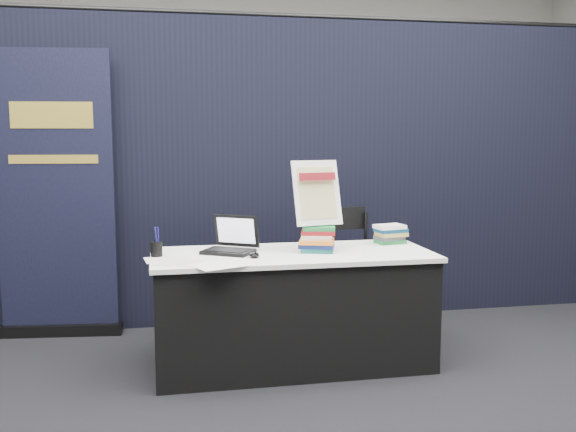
# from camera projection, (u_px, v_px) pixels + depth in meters

# --- Properties ---
(floor) EXTENTS (8.00, 8.00, 0.00)m
(floor) POSITION_uv_depth(u_px,v_px,m) (312.00, 398.00, 3.70)
(floor) COLOR black
(floor) RESTS_ON ground
(wall_back) EXTENTS (8.00, 0.02, 3.50)m
(wall_back) POSITION_uv_depth(u_px,v_px,m) (232.00, 112.00, 7.36)
(wall_back) COLOR #B8B5AD
(wall_back) RESTS_ON floor
(drape_partition) EXTENTS (6.00, 0.08, 2.40)m
(drape_partition) POSITION_uv_depth(u_px,v_px,m) (266.00, 173.00, 5.10)
(drape_partition) COLOR black
(drape_partition) RESTS_ON floor
(display_table) EXTENTS (1.80, 0.75, 0.75)m
(display_table) POSITION_uv_depth(u_px,v_px,m) (293.00, 309.00, 4.18)
(display_table) COLOR black
(display_table) RESTS_ON floor
(laptop) EXTENTS (0.37, 0.38, 0.23)m
(laptop) POSITION_uv_depth(u_px,v_px,m) (227.00, 244.00, 4.14)
(laptop) COLOR black
(laptop) RESTS_ON display_table
(mouse) EXTENTS (0.06, 0.10, 0.03)m
(mouse) POSITION_uv_depth(u_px,v_px,m) (254.00, 255.00, 3.97)
(mouse) COLOR black
(mouse) RESTS_ON display_table
(brochure_left) EXTENTS (0.30, 0.23, 0.00)m
(brochure_left) POSITION_uv_depth(u_px,v_px,m) (168.00, 259.00, 3.90)
(brochure_left) COLOR silver
(brochure_left) RESTS_ON display_table
(brochure_mid) EXTENTS (0.33, 0.27, 0.00)m
(brochure_mid) POSITION_uv_depth(u_px,v_px,m) (179.00, 263.00, 3.80)
(brochure_mid) COLOR silver
(brochure_mid) RESTS_ON display_table
(brochure_right) EXTENTS (0.40, 0.35, 0.00)m
(brochure_right) POSITION_uv_depth(u_px,v_px,m) (222.00, 265.00, 3.74)
(brochure_right) COLOR white
(brochure_right) RESTS_ON display_table
(pen_cup) EXTENTS (0.08, 0.08, 0.09)m
(pen_cup) POSITION_uv_depth(u_px,v_px,m) (157.00, 249.00, 3.98)
(pen_cup) COLOR black
(pen_cup) RESTS_ON display_table
(book_stack_tall) EXTENTS (0.24, 0.21, 0.17)m
(book_stack_tall) POSITION_uv_depth(u_px,v_px,m) (318.00, 239.00, 4.15)
(book_stack_tall) COLOR #196159
(book_stack_tall) RESTS_ON display_table
(book_stack_short) EXTENTS (0.21, 0.18, 0.13)m
(book_stack_short) POSITION_uv_depth(u_px,v_px,m) (390.00, 234.00, 4.46)
(book_stack_short) COLOR #22803D
(book_stack_short) RESTS_ON display_table
(info_sign) EXTENTS (0.34, 0.18, 0.44)m
(info_sign) POSITION_uv_depth(u_px,v_px,m) (317.00, 194.00, 4.15)
(info_sign) COLOR black
(info_sign) RESTS_ON book_stack_tall
(pullup_banner) EXTENTS (0.90, 0.20, 2.12)m
(pullup_banner) POSITION_uv_depth(u_px,v_px,m) (56.00, 211.00, 4.73)
(pullup_banner) COLOR black
(pullup_banner) RESTS_ON floor
(stacking_chair) EXTENTS (0.51, 0.51, 0.97)m
(stacking_chair) POSITION_uv_depth(u_px,v_px,m) (345.00, 269.00, 4.64)
(stacking_chair) COLOR black
(stacking_chair) RESTS_ON floor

